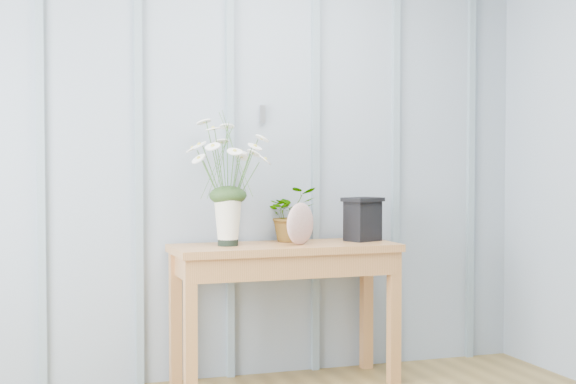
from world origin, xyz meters
name	(u,v)px	position (x,y,z in m)	size (l,w,h in m)	color
sideboard	(285,266)	(0.49, 1.99, 0.64)	(1.20, 0.45, 0.75)	#A96D3A
daisy_vase	(228,164)	(0.18, 2.02, 1.18)	(0.48, 0.37, 0.68)	black
spider_plant	(291,214)	(0.56, 2.13, 0.90)	(0.27, 0.24, 0.30)	#1E3817
felt_disc_vessel	(300,224)	(0.55, 1.94, 0.86)	(0.22, 0.06, 0.22)	#934650
carved_box	(363,219)	(0.95, 2.02, 0.87)	(0.24, 0.22, 0.24)	black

